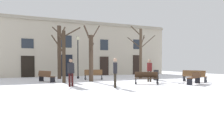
% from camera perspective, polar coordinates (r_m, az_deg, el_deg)
% --- Properties ---
extents(ground_plane, '(34.80, 34.80, 0.00)m').
position_cam_1_polar(ground_plane, '(15.75, 2.69, -3.51)').
color(ground_plane, white).
extents(building_facade, '(21.75, 0.60, 6.47)m').
position_cam_1_polar(building_facade, '(24.43, -7.18, 6.13)').
color(building_facade, '#BCB29E').
rests_on(building_facade, ground).
extents(tree_center, '(2.42, 1.83, 5.10)m').
position_cam_1_polar(tree_center, '(19.60, 8.03, 5.30)').
color(tree_center, '#4C3D2D').
rests_on(tree_center, ground).
extents(tree_right_of_center, '(1.41, 2.14, 5.15)m').
position_cam_1_polar(tree_right_of_center, '(19.95, -14.58, 5.32)').
color(tree_right_of_center, '#423326').
rests_on(tree_right_of_center, ground).
extents(tree_left_of_center, '(1.39, 2.12, 4.50)m').
position_cam_1_polar(tree_left_of_center, '(16.60, -5.94, 3.95)').
color(tree_left_of_center, '#423326').
rests_on(tree_left_of_center, ground).
extents(tree_foreground, '(2.18, 1.42, 4.28)m').
position_cam_1_polar(tree_foreground, '(15.86, -13.41, 4.46)').
color(tree_foreground, '#382B1E').
rests_on(tree_foreground, ground).
extents(streetlamp, '(0.30, 0.30, 4.17)m').
position_cam_1_polar(streetlamp, '(20.05, -9.57, 4.89)').
color(streetlamp, black).
rests_on(streetlamp, ground).
extents(litter_bin, '(0.47, 0.47, 0.88)m').
position_cam_1_polar(litter_bin, '(18.46, 12.28, -1.37)').
color(litter_bin, black).
rests_on(litter_bin, ground).
extents(bench_back_to_back_right, '(1.19, 1.88, 0.89)m').
position_cam_1_polar(bench_back_to_back_right, '(17.05, -18.07, -1.65)').
color(bench_back_to_back_right, '#51331E').
rests_on(bench_back_to_back_right, ground).
extents(bench_near_center_tree, '(1.68, 1.14, 0.88)m').
position_cam_1_polar(bench_near_center_tree, '(14.66, 9.65, -2.18)').
color(bench_near_center_tree, '#3D2819').
rests_on(bench_near_center_tree, ground).
extents(bench_by_litter_bin, '(1.14, 1.86, 0.93)m').
position_cam_1_polar(bench_by_litter_bin, '(17.47, 22.11, -1.55)').
color(bench_by_litter_bin, brown).
rests_on(bench_by_litter_bin, ground).
extents(bench_near_lamp, '(1.75, 1.12, 0.86)m').
position_cam_1_polar(bench_near_lamp, '(15.55, 22.17, -2.03)').
color(bench_near_lamp, '#51331E').
rests_on(bench_near_lamp, ground).
extents(bench_far_corner, '(1.67, 1.01, 0.92)m').
position_cam_1_polar(bench_far_corner, '(18.26, -5.23, -1.28)').
color(bench_far_corner, brown).
rests_on(bench_far_corner, ground).
extents(person_strolling, '(0.40, 0.25, 1.77)m').
position_cam_1_polar(person_strolling, '(13.19, -11.48, -0.32)').
color(person_strolling, '#350F0F').
rests_on(person_strolling, ground).
extents(person_by_shop_door, '(0.44, 0.37, 1.80)m').
position_cam_1_polar(person_by_shop_door, '(16.50, 10.49, 0.21)').
color(person_by_shop_door, '#2D271E').
rests_on(person_by_shop_door, ground).
extents(person_crossing_plaza, '(0.33, 0.43, 1.81)m').
position_cam_1_polar(person_crossing_plaza, '(12.34, 0.88, -0.29)').
color(person_crossing_plaza, '#2D271E').
rests_on(person_crossing_plaza, ground).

